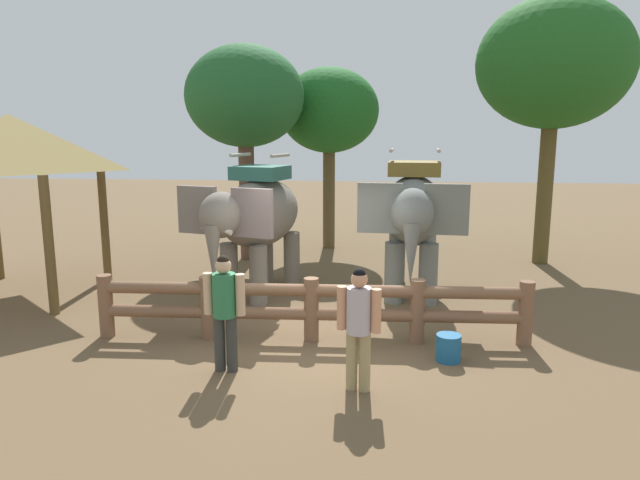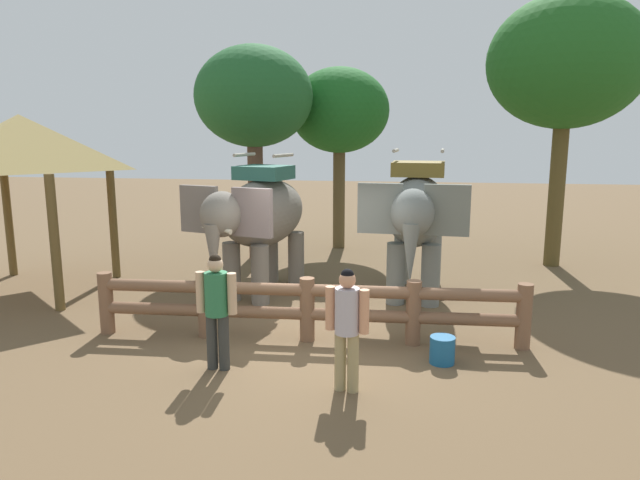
# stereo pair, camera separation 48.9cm
# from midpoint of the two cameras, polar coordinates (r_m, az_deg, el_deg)

# --- Properties ---
(ground_plane) EXTENTS (60.00, 60.00, 0.00)m
(ground_plane) POSITION_cam_midpoint_polar(r_m,az_deg,el_deg) (9.58, 0.15, -9.98)
(ground_plane) COLOR brown
(log_fence) EXTENTS (7.07, 0.50, 1.05)m
(log_fence) POSITION_cam_midpoint_polar(r_m,az_deg,el_deg) (9.46, 0.22, -6.38)
(log_fence) COLOR brown
(log_fence) RESTS_ON ground
(elephant_near_left) EXTENTS (2.28, 3.49, 2.92)m
(elephant_near_left) POSITION_cam_midpoint_polar(r_m,az_deg,el_deg) (11.90, -4.82, 2.27)
(elephant_near_left) COLOR gray
(elephant_near_left) RESTS_ON ground
(elephant_center) EXTENTS (2.01, 3.52, 3.02)m
(elephant_center) POSITION_cam_midpoint_polar(r_m,az_deg,el_deg) (11.92, 10.61, 2.40)
(elephant_center) COLOR slate
(elephant_center) RESTS_ON ground
(tourist_woman_in_black) EXTENTS (0.58, 0.38, 1.66)m
(tourist_woman_in_black) POSITION_cam_midpoint_polar(r_m,az_deg,el_deg) (7.60, 4.53, -7.97)
(tourist_woman_in_black) COLOR #9E8D5F
(tourist_woman_in_black) RESTS_ON ground
(tourist_man_in_blue) EXTENTS (0.60, 0.34, 1.69)m
(tourist_man_in_blue) POSITION_cam_midpoint_polar(r_m,az_deg,el_deg) (8.33, -8.46, -6.20)
(tourist_man_in_blue) COLOR #303230
(tourist_man_in_blue) RESTS_ON ground
(thatched_shelter) EXTENTS (3.62, 3.62, 3.70)m
(thatched_shelter) POSITION_cam_midpoint_polar(r_m,az_deg,el_deg) (13.39, -26.39, 8.44)
(thatched_shelter) COLOR brown
(thatched_shelter) RESTS_ON ground
(tree_far_left) EXTENTS (3.73, 3.73, 6.58)m
(tree_far_left) POSITION_cam_midpoint_polar(r_m,az_deg,el_deg) (15.72, 23.90, 15.58)
(tree_far_left) COLOR brown
(tree_far_left) RESTS_ON ground
(tree_back_center) EXTENTS (3.03, 3.03, 5.52)m
(tree_back_center) POSITION_cam_midpoint_polar(r_m,az_deg,el_deg) (15.33, -5.58, 13.65)
(tree_back_center) COLOR brown
(tree_back_center) RESTS_ON ground
(tree_far_right) EXTENTS (2.80, 2.80, 5.12)m
(tree_far_right) POSITION_cam_midpoint_polar(r_m,az_deg,el_deg) (16.69, 2.78, 12.46)
(tree_far_right) COLOR brown
(tree_far_right) RESTS_ON ground
(feed_bucket) EXTENTS (0.37, 0.37, 0.41)m
(feed_bucket) POSITION_cam_midpoint_polar(r_m,az_deg,el_deg) (8.93, 13.49, -10.47)
(feed_bucket) COLOR #19598C
(feed_bucket) RESTS_ON ground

